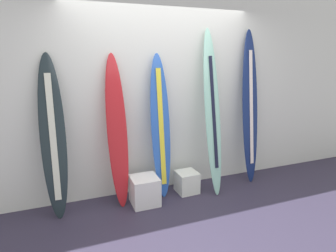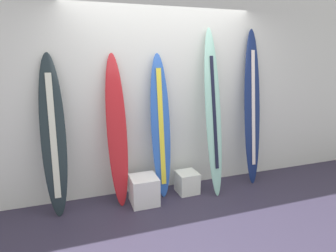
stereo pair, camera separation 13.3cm
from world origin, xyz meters
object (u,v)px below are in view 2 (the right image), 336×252
at_px(surfboard_charcoal, 53,137).
at_px(display_block_left, 187,182).
at_px(surfboard_crimson, 117,131).
at_px(display_block_center, 144,190).
at_px(surfboard_seafoam, 213,114).
at_px(surfboard_navy, 252,109).
at_px(surfboard_cobalt, 161,127).

xyz_separation_m(surfboard_charcoal, display_block_left, (1.69, -0.07, -0.80)).
bearing_deg(display_block_left, surfboard_charcoal, 177.68).
bearing_deg(surfboard_crimson, display_block_center, -30.29).
xyz_separation_m(surfboard_seafoam, display_block_left, (-0.36, 0.02, -0.96)).
relative_size(surfboard_charcoal, surfboard_seafoam, 0.85).
bearing_deg(surfboard_navy, display_block_center, -174.02).
height_order(display_block_left, display_block_center, display_block_center).
bearing_deg(display_block_center, display_block_left, 8.77).
xyz_separation_m(surfboard_crimson, surfboard_seafoam, (1.30, -0.09, 0.15)).
bearing_deg(surfboard_cobalt, surfboard_seafoam, -8.41).
height_order(surfboard_cobalt, display_block_left, surfboard_cobalt).
height_order(surfboard_charcoal, display_block_left, surfboard_charcoal).
distance_m(surfboard_charcoal, surfboard_seafoam, 2.05).
relative_size(surfboard_crimson, display_block_left, 6.45).
bearing_deg(surfboard_seafoam, display_block_left, 176.70).
bearing_deg(surfboard_charcoal, display_block_center, -9.23).
bearing_deg(surfboard_navy, surfboard_charcoal, -179.81).
bearing_deg(surfboard_seafoam, surfboard_navy, 8.11).
xyz_separation_m(surfboard_crimson, display_block_center, (0.29, -0.17, -0.78)).
bearing_deg(display_block_left, display_block_center, -171.23).
distance_m(surfboard_crimson, display_block_left, 1.24).
distance_m(surfboard_cobalt, display_block_left, 0.89).
height_order(surfboard_cobalt, surfboard_navy, surfboard_navy).
relative_size(surfboard_cobalt, display_block_center, 5.24).
bearing_deg(display_block_left, surfboard_seafoam, -3.30).
bearing_deg(surfboard_cobalt, display_block_center, -147.49).
bearing_deg(surfboard_navy, surfboard_seafoam, -171.89).
bearing_deg(display_block_left, surfboard_crimson, 175.76).
height_order(surfboard_cobalt, display_block_center, surfboard_cobalt).
xyz_separation_m(surfboard_seafoam, display_block_center, (-1.01, -0.08, -0.93)).
distance_m(surfboard_charcoal, surfboard_navy, 2.74).
distance_m(surfboard_cobalt, display_block_center, 0.85).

